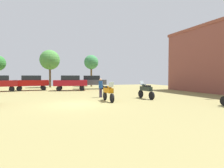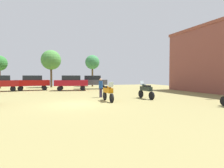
# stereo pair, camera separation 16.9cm
# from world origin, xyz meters

# --- Properties ---
(ground_plane) EXTENTS (44.00, 52.00, 0.02)m
(ground_plane) POSITION_xyz_m (0.00, 0.00, 0.01)
(ground_plane) COLOR olive
(motorcycle_1) EXTENTS (0.62, 2.30, 1.50)m
(motorcycle_1) POSITION_xyz_m (6.11, 1.16, 0.76)
(motorcycle_1) COLOR black
(motorcycle_1) RESTS_ON ground
(motorcycle_6) EXTENTS (0.62, 2.22, 1.49)m
(motorcycle_6) POSITION_xyz_m (2.58, 0.67, 0.75)
(motorcycle_6) COLOR black
(motorcycle_6) RESTS_ON ground
(car_3) EXTENTS (4.41, 2.08, 2.00)m
(car_3) POSITION_xyz_m (-3.48, 14.51, 1.19)
(car_3) COLOR black
(car_3) RESTS_ON ground
(car_4) EXTENTS (4.56, 2.58, 2.00)m
(car_4) POSITION_xyz_m (4.80, 14.62, 1.19)
(car_4) COLOR black
(car_4) RESTS_ON ground
(car_5) EXTENTS (4.55, 2.53, 2.00)m
(car_5) POSITION_xyz_m (1.42, 12.49, 1.19)
(car_5) COLOR black
(car_5) RESTS_ON ground
(person_1) EXTENTS (0.47, 0.47, 1.70)m
(person_1) POSITION_xyz_m (2.79, 3.36, 1.01)
(person_1) COLOR #322A45
(person_1) RESTS_ON ground
(tree_3) EXTENTS (3.34, 3.34, 6.36)m
(tree_3) POSITION_xyz_m (-0.86, 20.92, 4.68)
(tree_3) COLOR brown
(tree_3) RESTS_ON ground
(tree_5) EXTENTS (2.62, 2.62, 5.82)m
(tree_5) POSITION_xyz_m (6.42, 21.15, 4.47)
(tree_5) COLOR brown
(tree_5) RESTS_ON ground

